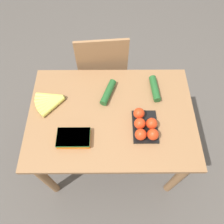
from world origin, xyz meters
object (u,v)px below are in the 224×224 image
at_px(chair, 103,72).
at_px(tomato_pack, 145,126).
at_px(cucumber_near, 109,92).
at_px(cucumber_far, 155,88).
at_px(banana_bunch, 51,101).
at_px(carrot_bag, 74,138).

height_order(chair, tomato_pack, chair).
bearing_deg(cucumber_near, cucumber_far, 5.28).
bearing_deg(cucumber_near, banana_bunch, -169.97).
distance_m(tomato_pack, carrot_bag, 0.44).
height_order(chair, cucumber_far, chair).
relative_size(cucumber_near, cucumber_far, 1.01).
xyz_separation_m(banana_bunch, cucumber_near, (0.38, 0.07, 0.01)).
bearing_deg(tomato_pack, cucumber_near, 130.62).
relative_size(carrot_bag, cucumber_near, 1.00).
height_order(banana_bunch, cucumber_near, cucumber_near).
bearing_deg(banana_bunch, cucumber_far, 7.88).
bearing_deg(carrot_bag, banana_bunch, 123.45).
xyz_separation_m(chair, banana_bunch, (-0.33, -0.48, 0.27)).
bearing_deg(chair, cucumber_near, 92.98).
height_order(banana_bunch, carrot_bag, carrot_bag).
bearing_deg(banana_bunch, chair, 55.39).
xyz_separation_m(tomato_pack, carrot_bag, (-0.43, -0.07, -0.01)).
relative_size(chair, tomato_pack, 4.22).
relative_size(banana_bunch, cucumber_near, 1.01).
xyz_separation_m(chair, cucumber_near, (0.05, -0.41, 0.27)).
distance_m(chair, carrot_bag, 0.81).
bearing_deg(tomato_pack, cucumber_far, 72.15).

